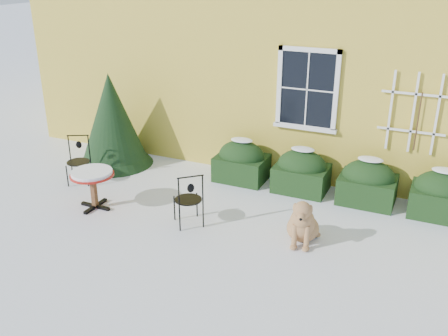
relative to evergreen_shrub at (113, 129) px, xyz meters
The scene contains 8 objects.
ground 4.03m from the evergreen_shrub, 33.72° to the right, with size 80.00×80.00×0.00m, color white.
house 6.29m from the evergreen_shrub, 55.76° to the left, with size 12.40×8.40×6.40m.
hedge_row 4.96m from the evergreen_shrub, ahead, with size 4.95×0.80×0.91m.
evergreen_shrub is the anchor object (origin of this frame).
bistro_table 2.23m from the evergreen_shrub, 63.88° to the right, with size 0.81×0.81×0.75m.
patio_chair_near 3.45m from the evergreen_shrub, 32.26° to the right, with size 0.62×0.62×1.00m.
patio_chair_far 1.20m from the evergreen_shrub, 92.99° to the right, with size 0.58×0.58×0.98m.
dog 5.15m from the evergreen_shrub, 18.16° to the right, with size 0.63×0.96×0.85m.
Camera 1 is at (3.38, -6.44, 4.32)m, focal length 40.00 mm.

